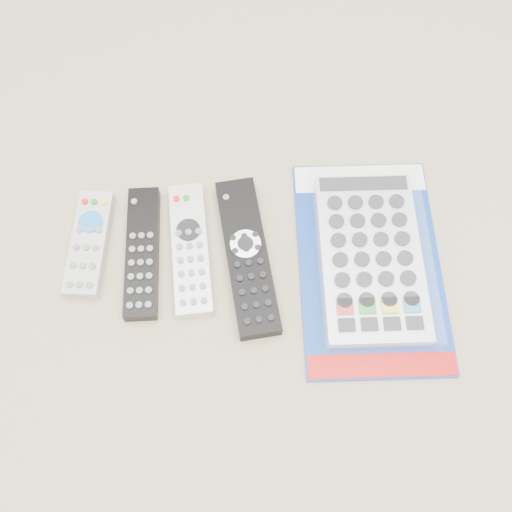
{
  "coord_description": "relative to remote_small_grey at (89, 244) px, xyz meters",
  "views": [
    {
      "loc": [
        -0.01,
        -0.32,
        0.72
      ],
      "look_at": [
        0.02,
        -0.01,
        0.01
      ],
      "focal_mm": 40.0,
      "sensor_mm": 36.0,
      "label": 1
    }
  ],
  "objects": [
    {
      "name": "remote_large_black",
      "position": [
        0.22,
        -0.04,
        0.0
      ],
      "size": [
        0.07,
        0.24,
        0.03
      ],
      "rotation": [
        0.0,
        0.0,
        0.08
      ],
      "color": "black",
      "rests_on": "ground"
    },
    {
      "name": "jumbo_remote_packaged",
      "position": [
        0.38,
        -0.06,
        0.01
      ],
      "size": [
        0.21,
        0.33,
        0.04
      ],
      "rotation": [
        0.0,
        0.0,
        -0.06
      ],
      "color": "#0D3696",
      "rests_on": "ground"
    },
    {
      "name": "remote_slim_black",
      "position": [
        0.07,
        -0.02,
        -0.0
      ],
      "size": [
        0.05,
        0.2,
        0.02
      ],
      "rotation": [
        0.0,
        0.0,
        -0.04
      ],
      "color": "black",
      "rests_on": "ground"
    },
    {
      "name": "remote_small_grey",
      "position": [
        0.0,
        0.0,
        0.0
      ],
      "size": [
        0.07,
        0.16,
        0.02
      ],
      "rotation": [
        0.0,
        0.0,
        -0.13
      ],
      "color": "#A8A8AA",
      "rests_on": "ground"
    },
    {
      "name": "remote_silver_dvd",
      "position": [
        0.14,
        -0.02,
        -0.0
      ],
      "size": [
        0.05,
        0.2,
        0.02
      ],
      "rotation": [
        0.0,
        0.0,
        0.02
      ],
      "color": "silver",
      "rests_on": "ground"
    }
  ]
}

